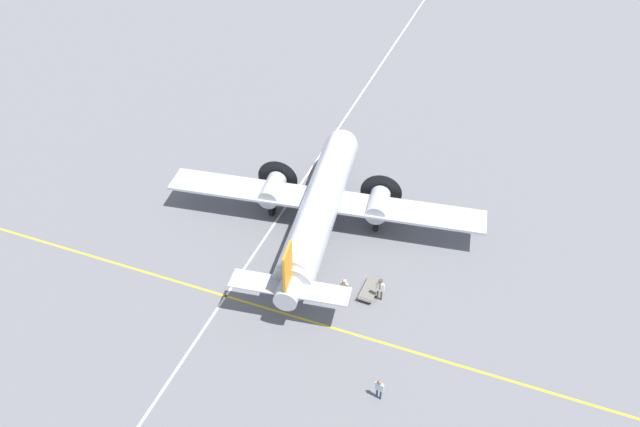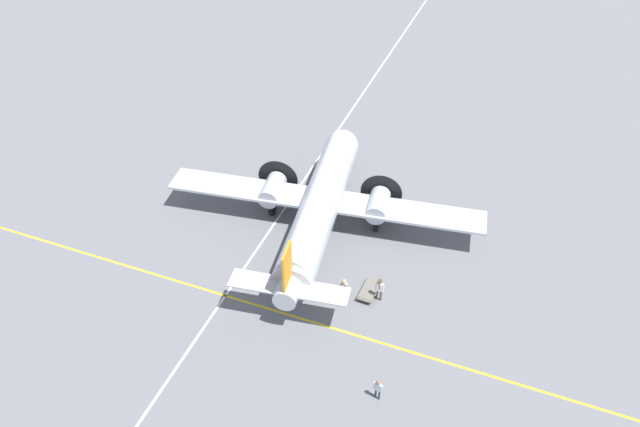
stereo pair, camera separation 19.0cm
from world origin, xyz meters
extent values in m
plane|color=slate|center=(0.00, 0.00, 0.00)|extent=(300.00, 300.00, 0.00)
cube|color=gold|center=(0.00, 8.27, 0.00)|extent=(120.00, 0.16, 0.01)
cube|color=silver|center=(3.55, 0.00, 0.00)|extent=(0.16, 120.00, 0.01)
cylinder|color=#ADB2BC|center=(0.00, 0.00, 2.46)|extent=(4.96, 16.30, 2.72)
cylinder|color=silver|center=(0.00, 0.00, 3.20)|extent=(4.04, 15.41, 1.90)
sphere|color=#ADB2BC|center=(1.13, -7.96, 2.46)|extent=(2.58, 2.58, 2.58)
cylinder|color=#ADB2BC|center=(-1.13, 7.96, 2.59)|extent=(1.92, 3.32, 1.49)
cube|color=orange|center=(-1.22, 8.54, 4.49)|extent=(0.39, 1.77, 3.12)
cube|color=#ADB2BC|center=(-1.19, 8.34, 2.73)|extent=(7.68, 2.62, 0.10)
cube|color=#ADB2BC|center=(0.17, -1.16, 2.12)|extent=(23.68, 5.85, 0.20)
cylinder|color=#ADB2BC|center=(4.17, -0.87, 2.14)|extent=(1.87, 2.93, 1.49)
cylinder|color=black|center=(4.38, -2.37, 2.14)|extent=(3.11, 0.48, 3.14)
sphere|color=black|center=(4.40, -2.50, 2.14)|extent=(0.52, 0.52, 0.52)
cylinder|color=#ADB2BC|center=(-3.76, -2.00, 2.14)|extent=(1.87, 2.93, 1.49)
cylinder|color=black|center=(-3.55, -3.50, 2.14)|extent=(3.11, 0.48, 3.14)
sphere|color=black|center=(-3.53, -3.63, 2.14)|extent=(0.52, 0.52, 0.52)
cylinder|color=#4C4C51|center=(4.13, -0.60, 1.05)|extent=(0.18, 0.18, 0.99)
cylinder|color=black|center=(4.13, -0.60, 0.55)|extent=(0.45, 1.13, 1.10)
cylinder|color=#4C4C51|center=(-3.80, -1.73, 1.05)|extent=(0.18, 0.18, 0.99)
cylinder|color=black|center=(-3.80, -1.73, 0.55)|extent=(0.45, 1.13, 1.10)
cylinder|color=#4C4C51|center=(0.88, -6.21, 0.79)|extent=(0.14, 0.14, 0.89)
cylinder|color=black|center=(0.88, -6.21, 0.35)|extent=(0.28, 0.72, 0.70)
cylinder|color=navy|center=(-8.08, 12.08, 0.39)|extent=(0.11, 0.11, 0.78)
cylinder|color=navy|center=(-8.30, 12.13, 0.39)|extent=(0.11, 0.11, 0.78)
cube|color=silver|center=(-8.19, 12.11, 1.07)|extent=(0.40, 0.24, 0.58)
sphere|color=#8C6647|center=(-8.19, 12.11, 1.49)|extent=(0.26, 0.26, 0.26)
cylinder|color=silver|center=(-7.96, 12.06, 1.04)|extent=(0.09, 0.09, 0.56)
cylinder|color=silver|center=(-8.42, 12.15, 1.04)|extent=(0.09, 0.09, 0.56)
cube|color=maroon|center=(-8.21, 12.01, 1.14)|extent=(0.05, 0.02, 0.37)
cylinder|color=#473D2D|center=(-6.18, 4.88, 0.43)|extent=(0.12, 0.12, 0.85)
cylinder|color=#473D2D|center=(-5.93, 4.89, 0.43)|extent=(0.12, 0.12, 0.85)
cube|color=white|center=(-6.05, 4.88, 1.17)|extent=(0.42, 0.21, 0.64)
sphere|color=tan|center=(-6.05, 4.88, 1.64)|extent=(0.28, 0.28, 0.28)
cylinder|color=white|center=(-6.31, 4.87, 1.14)|extent=(0.10, 0.10, 0.61)
cylinder|color=white|center=(-5.80, 4.89, 1.14)|extent=(0.10, 0.10, 0.61)
cube|color=maroon|center=(-6.06, 4.98, 1.25)|extent=(0.05, 0.01, 0.41)
cylinder|color=#473D2D|center=(-6.05, 4.88, 1.76)|extent=(0.31, 0.31, 0.07)
cylinder|color=navy|center=(-3.97, 5.62, 0.41)|extent=(0.12, 0.12, 0.83)
cylinder|color=navy|center=(-3.73, 5.58, 0.41)|extent=(0.12, 0.12, 0.83)
cube|color=beige|center=(-3.85, 5.60, 1.14)|extent=(0.42, 0.26, 0.62)
sphere|color=tan|center=(-3.85, 5.60, 1.59)|extent=(0.28, 0.28, 0.28)
cylinder|color=beige|center=(-4.09, 5.64, 1.10)|extent=(0.10, 0.10, 0.59)
cylinder|color=beige|center=(-3.61, 5.55, 1.10)|extent=(0.10, 0.10, 0.59)
cube|color=brown|center=(-3.66, 5.47, 0.29)|extent=(0.43, 0.19, 0.57)
cube|color=#4A3520|center=(-3.66, 5.47, 0.60)|extent=(0.16, 0.13, 0.02)
cube|color=#6B665B|center=(-5.28, 4.52, 0.30)|extent=(1.10, 2.31, 0.04)
cube|color=#6B665B|center=(-5.24, 5.63, 0.54)|extent=(1.01, 0.08, 0.04)
cylinder|color=#6B665B|center=(-4.76, 5.61, 0.43)|extent=(0.04, 0.04, 0.22)
cylinder|color=#6B665B|center=(-5.71, 5.65, 0.43)|extent=(0.04, 0.04, 0.22)
cylinder|color=black|center=(-4.92, 3.64, 0.14)|extent=(0.07, 0.28, 0.28)
cylinder|color=black|center=(-5.72, 3.68, 0.14)|extent=(0.07, 0.28, 0.28)
cylinder|color=black|center=(-4.85, 5.37, 0.14)|extent=(0.07, 0.28, 0.28)
cylinder|color=black|center=(-5.65, 5.40, 0.14)|extent=(0.07, 0.28, 0.28)
camera|label=1|loc=(-12.38, 32.38, 30.81)|focal=35.00mm
camera|label=2|loc=(-12.56, 32.31, 30.81)|focal=35.00mm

